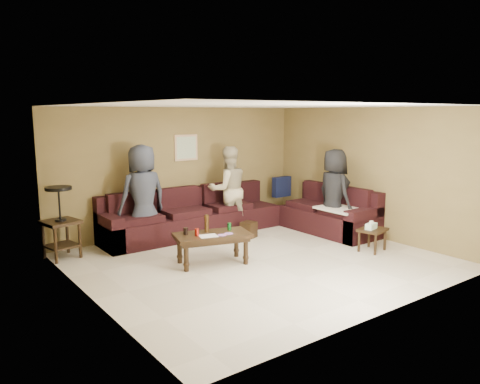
# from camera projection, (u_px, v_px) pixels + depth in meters

# --- Properties ---
(room) EXTENTS (5.60, 5.50, 2.50)m
(room) POSITION_uv_depth(u_px,v_px,m) (259.00, 160.00, 7.38)
(room) COLOR beige
(room) RESTS_ON ground
(sectional_sofa) EXTENTS (4.65, 2.90, 0.97)m
(sectional_sofa) POSITION_uv_depth(u_px,v_px,m) (243.00, 218.00, 9.29)
(sectional_sofa) COLOR black
(sectional_sofa) RESTS_ON ground
(coffee_table) EXTENTS (1.31, 0.89, 0.78)m
(coffee_table) POSITION_uv_depth(u_px,v_px,m) (212.00, 238.00, 7.44)
(coffee_table) COLOR black
(coffee_table) RESTS_ON ground
(end_table_left) EXTENTS (0.62, 0.62, 1.20)m
(end_table_left) POSITION_uv_depth(u_px,v_px,m) (60.00, 221.00, 7.70)
(end_table_left) COLOR black
(end_table_left) RESTS_ON ground
(side_table_right) EXTENTS (0.56, 0.50, 0.55)m
(side_table_right) POSITION_uv_depth(u_px,v_px,m) (372.00, 231.00, 8.14)
(side_table_right) COLOR black
(side_table_right) RESTS_ON ground
(waste_bin) EXTENTS (0.32, 0.32, 0.31)m
(waste_bin) POSITION_uv_depth(u_px,v_px,m) (249.00, 230.00, 9.07)
(waste_bin) COLOR black
(waste_bin) RESTS_ON ground
(wall_art) EXTENTS (0.52, 0.04, 0.52)m
(wall_art) POSITION_uv_depth(u_px,v_px,m) (186.00, 148.00, 9.40)
(wall_art) COLOR tan
(wall_art) RESTS_ON ground
(person_left) EXTENTS (0.94, 0.64, 1.84)m
(person_left) POSITION_uv_depth(u_px,v_px,m) (143.00, 195.00, 8.43)
(person_left) COLOR #2F3341
(person_left) RESTS_ON ground
(person_middle) EXTENTS (0.97, 0.82, 1.73)m
(person_middle) POSITION_uv_depth(u_px,v_px,m) (228.00, 189.00, 9.43)
(person_middle) COLOR #BBAF8B
(person_middle) RESTS_ON ground
(person_right) EXTENTS (0.68, 0.91, 1.71)m
(person_right) POSITION_uv_depth(u_px,v_px,m) (334.00, 193.00, 9.07)
(person_right) COLOR black
(person_right) RESTS_ON ground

